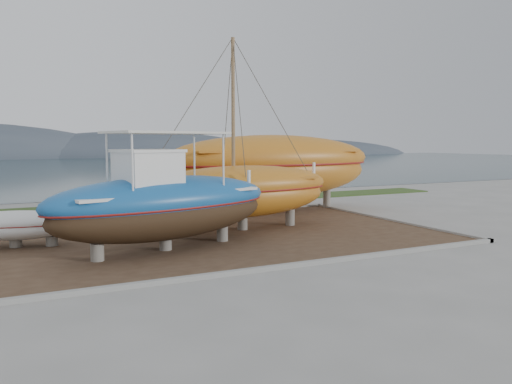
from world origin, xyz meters
name	(u,v)px	position (x,y,z in m)	size (l,w,h in m)	color
ground	(262,254)	(0.00, 0.00, 0.00)	(140.00, 140.00, 0.00)	gray
dirt_patch	(219,235)	(0.00, 4.00, 0.03)	(18.00, 12.00, 0.06)	#422D1E
curb_frame	(219,234)	(0.00, 4.00, 0.07)	(18.60, 12.60, 0.15)	gray
grass_strip	(151,204)	(0.00, 15.50, 0.04)	(44.00, 3.00, 0.08)	#284219
sea	(65,167)	(0.00, 70.00, 0.00)	(260.00, 100.00, 0.04)	#1B3236
mountain_ridge	(44,157)	(0.00, 125.00, 0.00)	(200.00, 36.00, 20.00)	#333D49
blue_caique	(165,191)	(-2.92, 1.97, 2.20)	(8.91, 2.78, 4.28)	#19599D
white_dinghy	(15,230)	(-7.80, 4.93, 0.72)	(4.42, 1.66, 1.33)	white
orange_sailboat	(242,136)	(1.36, 4.58, 4.24)	(8.78, 2.59, 8.36)	#AE661A
orange_bare_hull	(274,174)	(5.45, 9.27, 2.15)	(12.77, 3.83, 4.19)	#AE661A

